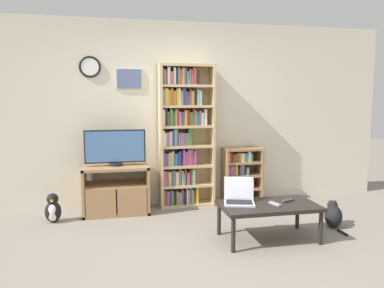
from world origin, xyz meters
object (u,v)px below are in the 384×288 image
(bookshelf_short, at_px, (240,176))
(coffee_table, at_px, (268,208))
(laptop, at_px, (239,197))
(penguin_figurine, at_px, (53,209))
(remote_near_laptop, at_px, (275,204))
(remote_far_from_laptop, at_px, (288,201))
(cat, at_px, (333,215))
(bookshelf_tall, at_px, (183,136))
(tv_stand, at_px, (116,189))
(television, at_px, (115,147))

(bookshelf_short, bearing_deg, coffee_table, -97.49)
(laptop, height_order, penguin_figurine, laptop)
(remote_near_laptop, xyz_separation_m, penguin_figurine, (-2.43, 1.13, -0.24))
(bookshelf_short, distance_m, remote_far_from_laptop, 1.42)
(cat, bearing_deg, remote_near_laptop, -141.49)
(bookshelf_tall, bearing_deg, remote_near_laptop, -64.90)
(tv_stand, bearing_deg, penguin_figurine, -163.09)
(coffee_table, height_order, remote_near_laptop, remote_near_laptop)
(tv_stand, bearing_deg, coffee_table, -39.52)
(tv_stand, relative_size, coffee_table, 0.82)
(television, bearing_deg, laptop, -43.37)
(coffee_table, relative_size, remote_far_from_laptop, 6.35)
(laptop, bearing_deg, cat, 20.75)
(remote_far_from_laptop, distance_m, penguin_figurine, 2.83)
(bookshelf_tall, distance_m, remote_far_from_laptop, 1.80)
(laptop, bearing_deg, tv_stand, 153.03)
(tv_stand, xyz_separation_m, cat, (2.53, -1.10, -0.18))
(laptop, bearing_deg, bookshelf_tall, 120.66)
(bookshelf_tall, height_order, coffee_table, bookshelf_tall)
(laptop, xyz_separation_m, cat, (1.23, 0.10, -0.32))
(bookshelf_tall, height_order, remote_near_laptop, bookshelf_tall)
(television, relative_size, bookshelf_tall, 0.40)
(cat, bearing_deg, remote_far_from_laptop, -143.92)
(television, height_order, cat, television)
(remote_near_laptop, relative_size, remote_far_from_laptop, 1.01)
(cat, bearing_deg, television, 178.04)
(bookshelf_tall, xyz_separation_m, bookshelf_short, (0.85, -0.01, -0.61))
(remote_near_laptop, bearing_deg, penguin_figurine, 138.91)
(remote_far_from_laptop, bearing_deg, bookshelf_short, 160.47)
(coffee_table, distance_m, cat, 0.98)
(coffee_table, bearing_deg, penguin_figurine, 155.46)
(television, xyz_separation_m, laptop, (1.30, -1.23, -0.42))
(bookshelf_short, bearing_deg, television, -175.96)
(tv_stand, xyz_separation_m, bookshelf_short, (1.79, 0.15, 0.07))
(television, distance_m, coffee_table, 2.15)
(bookshelf_short, height_order, remote_near_laptop, bookshelf_short)
(coffee_table, distance_m, laptop, 0.34)
(tv_stand, height_order, bookshelf_tall, bookshelf_tall)
(bookshelf_tall, xyz_separation_m, laptop, (0.36, -1.37, -0.54))
(tv_stand, xyz_separation_m, television, (0.00, 0.02, 0.56))
(tv_stand, relative_size, cat, 1.79)
(coffee_table, xyz_separation_m, laptop, (-0.30, 0.11, 0.11))
(coffee_table, distance_m, remote_far_from_laptop, 0.25)
(remote_near_laptop, height_order, remote_far_from_laptop, same)
(bookshelf_tall, xyz_separation_m, cat, (1.59, -1.26, -0.86))
(remote_near_laptop, distance_m, cat, 0.95)
(bookshelf_short, relative_size, coffee_table, 0.78)
(laptop, distance_m, penguin_figurine, 2.31)
(television, relative_size, penguin_figurine, 2.18)
(coffee_table, relative_size, remote_near_laptop, 6.31)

